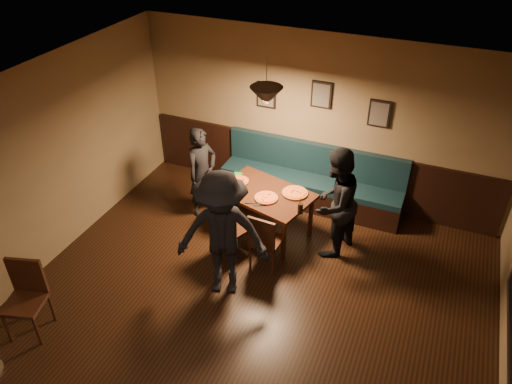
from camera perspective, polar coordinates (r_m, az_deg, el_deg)
floor at (r=6.16m, az=-3.37°, el=-17.42°), size 7.00×7.00×0.00m
ceiling at (r=4.34m, az=-4.59°, el=6.28°), size 7.00×7.00×0.00m
wall_back at (r=7.91m, az=7.40°, el=8.17°), size 6.00×0.00×6.00m
wall_left at (r=6.80m, az=-27.24°, el=-0.30°), size 0.00×7.00×7.00m
wainscot at (r=8.31m, az=6.89°, el=2.49°), size 5.88×0.06×1.00m
booth_bench at (r=8.09m, az=6.33°, el=1.57°), size 3.00×0.60×1.00m
picture_left at (r=8.01m, az=1.21°, el=11.16°), size 0.32×0.04×0.42m
picture_center at (r=7.69m, az=7.58°, el=11.09°), size 0.32×0.04×0.42m
picture_right at (r=7.60m, az=14.08°, el=8.79°), size 0.32×0.04×0.42m
pendant_lamp at (r=6.56m, az=1.20°, el=11.05°), size 0.44×0.44×0.25m
dining_table at (r=7.51m, az=1.03°, el=-2.33°), size 1.54×1.20×0.73m
chair_near_left at (r=7.03m, az=-2.78°, el=-4.11°), size 0.55×0.55×0.95m
chair_near_right at (r=6.85m, az=1.25°, el=-5.48°), size 0.42×0.42×0.91m
diner_left at (r=7.75m, az=-6.23°, el=2.23°), size 0.53×0.64×1.50m
diner_right at (r=6.96m, az=9.10°, el=-1.29°), size 0.85×0.97×1.68m
diner_front at (r=6.21m, az=-3.94°, el=-5.01°), size 1.31×0.97×1.81m
pizza_a at (r=7.52m, az=-2.03°, el=1.29°), size 0.34×0.34×0.04m
pizza_b at (r=7.14m, az=1.19°, el=-0.67°), size 0.40×0.40×0.04m
pizza_c at (r=7.26m, az=4.52°, el=-0.09°), size 0.48×0.48×0.04m
soda_glass at (r=6.85m, az=5.15°, el=-1.90°), size 0.09×0.09×0.16m
tabasco_bottle at (r=7.04m, az=5.09°, el=-1.05°), size 0.03×0.03×0.11m
napkin_a at (r=7.71m, az=-2.16°, el=2.03°), size 0.14×0.14×0.01m
napkin_b at (r=7.29m, az=-3.79°, el=-0.08°), size 0.19×0.19×0.01m
cutlery_set at (r=7.03m, az=-0.10°, el=-1.46°), size 0.20×0.10×0.00m
cafe_chair_far at (r=6.54m, az=-25.26°, el=-11.43°), size 0.54×0.54×0.99m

